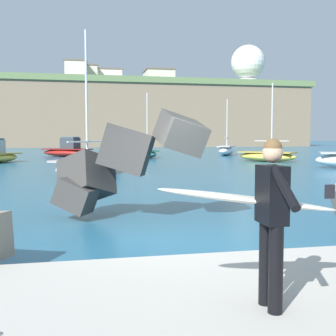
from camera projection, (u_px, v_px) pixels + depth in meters
name	position (u px, v px, depth m)	size (l,w,h in m)	color
ground_plane	(166.00, 242.00, 8.41)	(400.00, 400.00, 0.00)	#235B7A
walkway_path	(242.00, 321.00, 4.50)	(48.00, 4.40, 0.24)	#B2ADA3
breakwater_jetty	(109.00, 181.00, 9.41)	(30.19, 6.96, 2.83)	#3D3A38
surfer_with_board	(264.00, 209.00, 4.56)	(2.10, 1.16, 1.78)	black
boat_near_left	(226.00, 150.00, 48.30)	(3.84, 5.47, 6.26)	white
boat_near_centre	(68.00, 151.00, 45.04)	(5.85, 4.88, 2.05)	maroon
boat_near_right	(146.00, 153.00, 42.50)	(2.14, 4.17, 6.30)	#1E6656
boat_mid_right	(267.00, 156.00, 36.08)	(4.72, 5.07, 6.45)	#EAC64C
boat_far_centre	(92.00, 165.00, 23.18)	(4.75, 6.28, 7.54)	beige
headland_bluff	(131.00, 116.00, 104.27)	(75.28, 37.92, 14.06)	#847056
radar_dome	(248.00, 65.00, 111.50)	(8.66, 8.66, 11.58)	silver
station_building_west	(76.00, 72.00, 95.59)	(5.01, 6.28, 4.63)	silver
station_building_central	(159.00, 79.00, 105.61)	(6.94, 8.15, 4.24)	beige
station_building_east	(106.00, 78.00, 104.89)	(7.90, 5.29, 4.35)	silver
station_building_annex	(83.00, 75.00, 100.68)	(6.51, 6.31, 4.55)	beige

